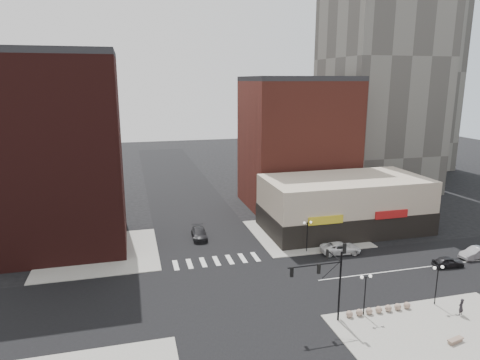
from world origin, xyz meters
name	(u,v)px	position (x,y,z in m)	size (l,w,h in m)	color
ground	(233,291)	(0.00, 0.00, 0.00)	(240.00, 240.00, 0.00)	black
road_ew	(233,291)	(0.00, 0.00, 0.01)	(200.00, 14.00, 0.02)	black
road_ns	(233,291)	(0.00, 0.00, 0.01)	(14.00, 200.00, 0.02)	black
sidewalk_nw	(99,253)	(-14.50, 14.50, 0.06)	(15.00, 15.00, 0.12)	gray
sidewalk_ne	(305,233)	(14.50, 14.50, 0.06)	(15.00, 15.00, 0.12)	gray
sidewalk_se	(452,344)	(16.00, -14.00, 0.06)	(18.00, 14.00, 0.12)	gray
building_nw	(58,156)	(-19.00, 18.50, 12.50)	(16.00, 15.00, 25.00)	#331210
building_ne_midrise	(297,145)	(19.00, 29.50, 11.00)	(18.00, 15.00, 22.00)	maroon
tower_far	(416,1)	(60.00, 56.00, 41.00)	(18.00, 18.00, 82.00)	#47443F
building_ne_row	(344,208)	(21.00, 15.00, 3.30)	(24.20, 12.20, 8.00)	#B9AB93
traffic_signal	(329,272)	(7.24, -7.83, 4.96)	(5.59, 3.09, 7.77)	black
street_lamp_se_a	(366,285)	(11.00, -8.00, 3.29)	(1.22, 0.32, 4.16)	black
street_lamp_se_b	(438,275)	(19.00, -8.00, 3.29)	(1.22, 0.32, 4.16)	black
street_lamp_ne	(307,228)	(12.00, 8.00, 3.29)	(1.22, 0.32, 4.16)	black
bollard_row	(379,310)	(12.65, -8.00, 0.45)	(6.95, 0.65, 0.65)	gray
white_suv	(341,248)	(16.14, 6.50, 0.73)	(2.41, 5.23, 1.45)	white
dark_sedan_east	(448,262)	(26.82, -0.57, 0.64)	(1.51, 3.75, 1.28)	black
silver_sedan	(475,253)	(32.02, 0.74, 0.71)	(1.50, 4.29, 1.41)	#A9A8AE
dark_sedan_north	(199,234)	(-0.90, 16.59, 0.73)	(2.04, 5.02, 1.46)	black
pedestrian	(461,307)	(20.01, -10.35, 0.97)	(0.62, 0.41, 1.70)	black
stone_bench	(455,340)	(16.31, -13.99, 0.32)	(1.67, 0.83, 0.37)	#886F5E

